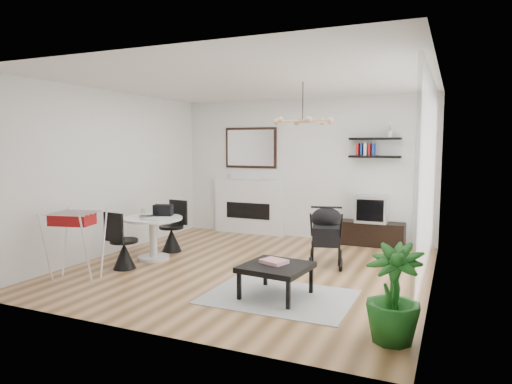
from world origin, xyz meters
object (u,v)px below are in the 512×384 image
at_px(drying_rack, 75,244).
at_px(stroller, 326,238).
at_px(tv_console, 372,234).
at_px(coffee_table, 276,268).
at_px(dining_table, 153,232).
at_px(fireplace, 250,200).
at_px(crt_tv, 372,209).
at_px(potted_plant, 393,294).

relative_size(drying_rack, stroller, 0.96).
bearing_deg(tv_console, drying_rack, -131.75).
relative_size(tv_console, coffee_table, 1.39).
relative_size(drying_rack, coffee_table, 1.13).
bearing_deg(drying_rack, dining_table, 63.30).
distance_m(fireplace, dining_table, 2.61).
bearing_deg(drying_rack, fireplace, 64.55).
relative_size(crt_tv, drying_rack, 0.59).
distance_m(fireplace, tv_console, 2.54).
xyz_separation_m(fireplace, crt_tv, (2.48, -0.14, -0.02)).
height_order(tv_console, dining_table, dining_table).
height_order(coffee_table, potted_plant, potted_plant).
bearing_deg(potted_plant, stroller, 117.86).
bearing_deg(coffee_table, tv_console, 80.11).
bearing_deg(drying_rack, crt_tv, 34.97).
xyz_separation_m(drying_rack, potted_plant, (4.18, -0.32, -0.03)).
height_order(crt_tv, stroller, stroller).
distance_m(fireplace, drying_rack, 3.94).
height_order(fireplace, stroller, fireplace).
bearing_deg(potted_plant, tv_console, 102.05).
height_order(dining_table, potted_plant, potted_plant).
relative_size(crt_tv, coffee_table, 0.67).
height_order(fireplace, potted_plant, fireplace).
distance_m(coffee_table, potted_plant, 1.62).
bearing_deg(potted_plant, coffee_table, 153.06).
bearing_deg(stroller, drying_rack, -158.52).
relative_size(fireplace, potted_plant, 2.36).
height_order(stroller, coffee_table, stroller).
xyz_separation_m(tv_console, crt_tv, (-0.01, -0.00, 0.45)).
bearing_deg(tv_console, dining_table, -141.25).
bearing_deg(dining_table, coffee_table, -20.16).
xyz_separation_m(tv_console, stroller, (-0.42, -1.62, 0.20)).
distance_m(tv_console, dining_table, 3.86).
xyz_separation_m(drying_rack, stroller, (2.90, 2.10, -0.07)).
relative_size(tv_console, crt_tv, 2.07).
bearing_deg(coffee_table, fireplace, 119.09).
bearing_deg(tv_console, stroller, -104.49).
height_order(drying_rack, stroller, stroller).
distance_m(fireplace, crt_tv, 2.49).
bearing_deg(stroller, dining_table, -177.33).
bearing_deg(tv_console, coffee_table, -99.89).
bearing_deg(crt_tv, potted_plant, -77.86).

